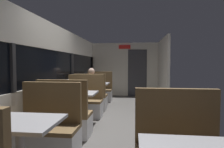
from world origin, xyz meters
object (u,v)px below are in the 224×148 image
dining_table_near_window (20,129)px  seated_passenger (91,92)px  bench_far_window_facing_end (91,99)px  bench_mid_window_facing_end (66,119)px  bench_mid_window_facing_entry (84,104)px  dining_table_far_window (95,86)px  bench_far_window_facing_entry (99,92)px  bench_near_window_facing_entry (48,134)px  dining_table_mid_window (76,97)px

dining_table_near_window → seated_passenger: seated_passenger is taller
dining_table_near_window → bench_far_window_facing_end: bench_far_window_facing_end is taller
bench_mid_window_facing_end → bench_mid_window_facing_entry: same height
dining_table_near_window → dining_table_far_window: bearing=90.0°
dining_table_near_window → seated_passenger: size_ratio=0.71×
dining_table_far_window → bench_far_window_facing_entry: 0.77m
bench_far_window_facing_end → bench_far_window_facing_entry: (0.00, 1.40, 0.00)m
bench_mid_window_facing_end → bench_far_window_facing_entry: (0.00, 3.56, 0.00)m
bench_mid_window_facing_entry → bench_far_window_facing_end: size_ratio=1.00×
bench_far_window_facing_end → bench_far_window_facing_entry: same height
bench_near_window_facing_entry → bench_mid_window_facing_end: same height
dining_table_near_window → bench_mid_window_facing_entry: bearing=90.0°
bench_near_window_facing_entry → bench_mid_window_facing_entry: 2.16m
dining_table_near_window → bench_near_window_facing_entry: bench_near_window_facing_entry is taller
bench_near_window_facing_entry → bench_mid_window_facing_entry: size_ratio=1.00×
dining_table_far_window → bench_far_window_facing_entry: bearing=90.0°
dining_table_mid_window → bench_far_window_facing_entry: bearing=90.0°
dining_table_mid_window → seated_passenger: size_ratio=0.71×
bench_far_window_facing_end → seated_passenger: size_ratio=0.87×
dining_table_near_window → seated_passenger: 3.69m
bench_near_window_facing_entry → dining_table_far_window: 3.63m
bench_mid_window_facing_end → dining_table_far_window: bearing=90.0°
bench_far_window_facing_entry → seated_passenger: bearing=-90.0°
dining_table_near_window → bench_mid_window_facing_end: bearing=90.0°
bench_near_window_facing_entry → dining_table_mid_window: 1.49m
dining_table_mid_window → bench_mid_window_facing_entry: (0.00, 0.70, -0.31)m
bench_near_window_facing_entry → bench_mid_window_facing_entry: (0.00, 2.16, 0.00)m
dining_table_near_window → bench_near_window_facing_entry: bearing=90.0°
bench_mid_window_facing_end → dining_table_near_window: bearing=-90.0°
dining_table_near_window → bench_mid_window_facing_entry: (0.00, 2.86, -0.31)m
bench_mid_window_facing_entry → dining_table_far_window: bench_mid_window_facing_entry is taller
dining_table_mid_window → bench_far_window_facing_entry: (0.00, 2.86, -0.31)m
dining_table_near_window → bench_far_window_facing_entry: 5.02m
bench_near_window_facing_entry → bench_far_window_facing_end: (0.00, 2.91, 0.00)m
dining_table_near_window → bench_mid_window_facing_end: (0.00, 1.46, -0.31)m
seated_passenger → bench_near_window_facing_entry: bearing=-90.0°
bench_near_window_facing_entry → bench_far_window_facing_end: size_ratio=1.00×
bench_mid_window_facing_end → bench_far_window_facing_end: (0.00, 2.16, 0.00)m
bench_far_window_facing_end → dining_table_far_window: bearing=90.0°
dining_table_mid_window → dining_table_far_window: 2.16m
dining_table_far_window → seated_passenger: (0.00, -0.63, -0.10)m
bench_near_window_facing_entry → bench_far_window_facing_entry: size_ratio=1.00×
dining_table_near_window → bench_near_window_facing_entry: size_ratio=0.82×
bench_near_window_facing_entry → bench_far_window_facing_end: bearing=90.0°
dining_table_mid_window → seated_passenger: (0.00, 1.53, -0.10)m
bench_mid_window_facing_end → seated_passenger: 2.24m
dining_table_near_window → dining_table_far_window: 4.31m
dining_table_mid_window → bench_near_window_facing_entry: bearing=-90.0°
bench_mid_window_facing_end → dining_table_far_window: (0.00, 2.86, 0.31)m
bench_mid_window_facing_end → seated_passenger: (0.00, 2.23, 0.21)m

